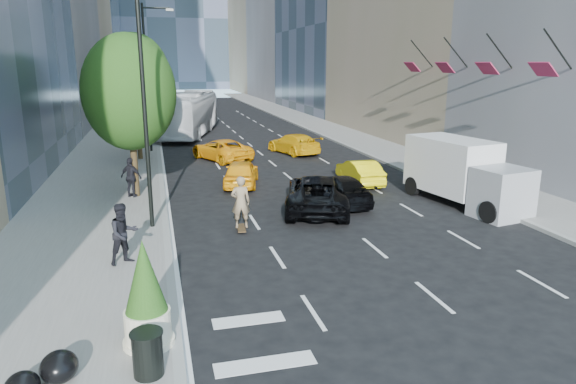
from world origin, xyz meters
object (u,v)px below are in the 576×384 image
object	(u,v)px
black_sedan_mercedes	(339,190)
trash_can	(148,355)
black_sedan_lincoln	(317,193)
box_truck	(463,173)
city_bus	(188,114)
skateboarder	(241,206)
planter_shrub	(146,296)

from	to	relation	value
black_sedan_mercedes	trash_can	distance (m)	14.43
black_sedan_lincoln	box_truck	xyz separation A→B (m)	(6.65, -0.73, 0.70)
black_sedan_mercedes	city_bus	world-z (taller)	city_bus
box_truck	trash_can	distance (m)	17.19
skateboarder	box_truck	size ratio (longest dim) A/B	0.32
black_sedan_lincoln	box_truck	distance (m)	6.73
skateboarder	box_truck	distance (m)	10.44
city_bus	planter_shrub	bearing A→B (deg)	-80.42
black_sedan_lincoln	box_truck	size ratio (longest dim) A/B	0.88
skateboarder	black_sedan_mercedes	size ratio (longest dim) A/B	0.44
box_truck	trash_can	bearing A→B (deg)	-152.97
black_sedan_lincoln	planter_shrub	bearing A→B (deg)	71.80
black_sedan_lincoln	planter_shrub	size ratio (longest dim) A/B	2.27
city_bus	box_truck	xyz separation A→B (m)	(10.35, -26.58, -0.40)
black_sedan_mercedes	black_sedan_lincoln	bearing A→B (deg)	27.88
skateboarder	black_sedan_lincoln	bearing A→B (deg)	-146.24
trash_can	city_bus	bearing A→B (deg)	84.73
city_bus	box_truck	world-z (taller)	city_bus
black_sedan_lincoln	planter_shrub	distance (m)	12.10
box_truck	black_sedan_mercedes	bearing A→B (deg)	154.90
skateboarder	planter_shrub	bearing A→B (deg)	71.76
city_bus	skateboarder	bearing A→B (deg)	-74.97
skateboarder	planter_shrub	distance (m)	8.50
black_sedan_lincoln	black_sedan_mercedes	distance (m)	1.48
skateboarder	trash_can	xyz separation A→B (m)	(-3.40, -9.00, -0.40)
black_sedan_lincoln	trash_can	bearing A→B (deg)	74.93
skateboarder	planter_shrub	xyz separation A→B (m)	(-3.40, -7.78, 0.31)
black_sedan_mercedes	box_truck	bearing A→B (deg)	161.90
skateboarder	black_sedan_lincoln	xyz separation A→B (m)	(3.70, 2.00, -0.23)
skateboarder	planter_shrub	world-z (taller)	planter_shrub
box_truck	planter_shrub	distance (m)	16.47
planter_shrub	black_sedan_mercedes	bearing A→B (deg)	51.53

